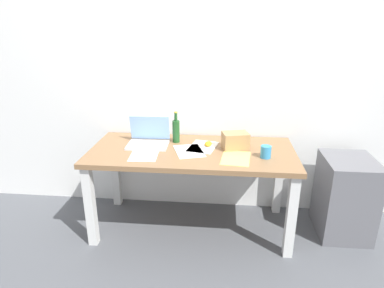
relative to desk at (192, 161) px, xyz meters
name	(u,v)px	position (x,y,z in m)	size (l,w,h in m)	color
ground_plane	(192,226)	(0.00, 0.00, -0.63)	(8.00, 8.00, 0.00)	#515459
back_wall	(197,71)	(0.00, 0.44, 0.67)	(5.20, 0.08, 2.60)	white
desk	(192,161)	(0.00, 0.00, 0.00)	(1.66, 0.76, 0.72)	olive
laptop_left	(148,139)	(-0.38, 0.09, 0.14)	(0.34, 0.26, 0.23)	silver
beer_bottle	(176,130)	(-0.15, 0.17, 0.20)	(0.06, 0.06, 0.27)	#1E5123
computer_mouse	(208,144)	(0.13, 0.11, 0.11)	(0.06, 0.10, 0.03)	gold
cardboard_box	(235,141)	(0.35, 0.07, 0.16)	(0.20, 0.15, 0.13)	tan
coffee_mug	(266,152)	(0.58, -0.11, 0.14)	(0.08, 0.08, 0.10)	#338CC6
paper_sheet_near_back	(203,147)	(0.08, 0.08, 0.10)	(0.21, 0.30, 0.00)	white
paper_sheet_front_right	(236,158)	(0.35, -0.15, 0.10)	(0.21, 0.30, 0.00)	#F4E06B
paper_sheet_center	(189,151)	(-0.02, -0.03, 0.10)	(0.21, 0.30, 0.00)	white
paper_sheet_front_left	(144,154)	(-0.36, -0.14, 0.10)	(0.21, 0.30, 0.00)	white
filing_cabinet	(345,197)	(1.28, 0.05, -0.29)	(0.40, 0.48, 0.67)	slate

